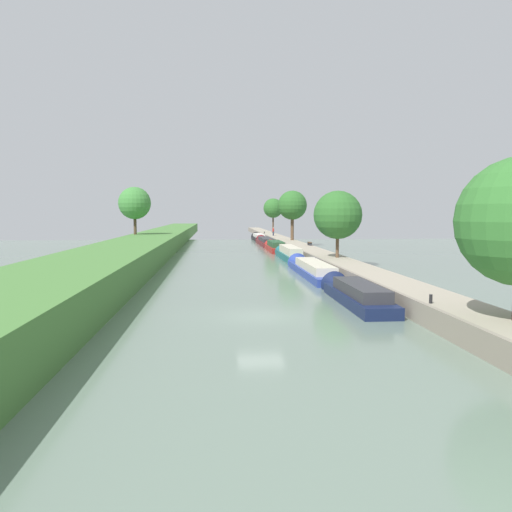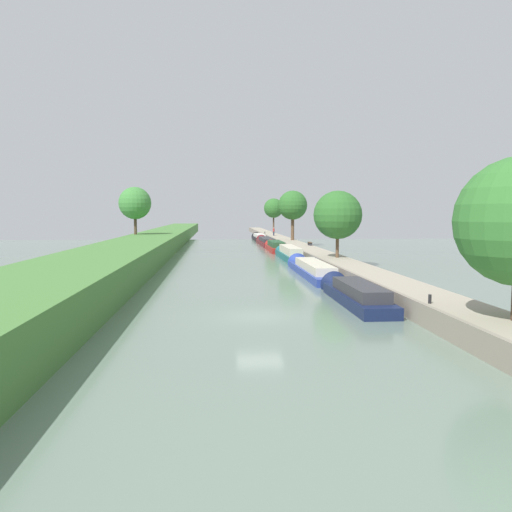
% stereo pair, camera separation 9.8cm
% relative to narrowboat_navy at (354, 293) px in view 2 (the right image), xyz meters
% --- Properties ---
extents(ground_plane, '(160.00, 160.00, 0.00)m').
position_rel_narrowboat_navy_xyz_m(ground_plane, '(-6.24, -3.96, -0.54)').
color(ground_plane, slate).
extents(left_grassy_bank, '(7.36, 260.00, 2.36)m').
position_rel_narrowboat_navy_xyz_m(left_grassy_bank, '(-17.86, -3.96, 0.64)').
color(left_grassy_bank, '#477A38').
rests_on(left_grassy_bank, ground_plane).
extents(right_towpath, '(3.11, 260.00, 1.08)m').
position_rel_narrowboat_navy_xyz_m(right_towpath, '(3.26, -3.96, 0.00)').
color(right_towpath, '#9E937F').
rests_on(right_towpath, ground_plane).
extents(stone_quay, '(0.25, 260.00, 1.13)m').
position_rel_narrowboat_navy_xyz_m(stone_quay, '(1.58, -3.96, 0.03)').
color(stone_quay, gray).
rests_on(stone_quay, ground_plane).
extents(narrowboat_navy, '(2.09, 11.15, 2.01)m').
position_rel_narrowboat_navy_xyz_m(narrowboat_navy, '(0.00, 0.00, 0.00)').
color(narrowboat_navy, '#141E42').
rests_on(narrowboat_navy, ground_plane).
extents(narrowboat_blue, '(2.17, 15.82, 2.06)m').
position_rel_narrowboat_navy_xyz_m(narrowboat_blue, '(-0.04, 14.18, -0.01)').
color(narrowboat_blue, '#283D93').
rests_on(narrowboat_blue, ground_plane).
extents(narrowboat_teal, '(1.83, 14.03, 2.13)m').
position_rel_narrowboat_navy_xyz_m(narrowboat_teal, '(0.14, 29.26, 0.14)').
color(narrowboat_teal, '#195B60').
rests_on(narrowboat_teal, ground_plane).
extents(narrowboat_red, '(2.13, 12.03, 2.15)m').
position_rel_narrowboat_navy_xyz_m(narrowboat_red, '(0.02, 43.02, 0.07)').
color(narrowboat_red, maroon).
rests_on(narrowboat_red, ground_plane).
extents(narrowboat_maroon, '(2.18, 17.04, 2.07)m').
position_rel_narrowboat_navy_xyz_m(narrowboat_maroon, '(0.03, 57.58, 0.01)').
color(narrowboat_maroon, maroon).
rests_on(narrowboat_maroon, ground_plane).
extents(narrowboat_black, '(2.11, 14.25, 2.01)m').
position_rel_narrowboat_navy_xyz_m(narrowboat_black, '(0.11, 72.98, 0.01)').
color(narrowboat_black, black).
rests_on(narrowboat_black, ground_plane).
extents(tree_rightbank_midnear, '(4.86, 4.86, 6.73)m').
position_rel_narrowboat_navy_xyz_m(tree_rightbank_midnear, '(3.62, 19.36, 4.83)').
color(tree_rightbank_midnear, brown).
rests_on(tree_rightbank_midnear, right_towpath).
extents(tree_rightbank_midfar, '(4.81, 4.81, 8.18)m').
position_rel_narrowboat_navy_xyz_m(tree_rightbank_midfar, '(4.05, 52.45, 6.28)').
color(tree_rightbank_midfar, brown).
rests_on(tree_rightbank_midfar, right_towpath).
extents(tree_rightbank_far, '(4.37, 4.37, 7.77)m').
position_rel_narrowboat_navy_xyz_m(tree_rightbank_far, '(4.31, 82.82, 6.10)').
color(tree_rightbank_far, '#4C3828').
rests_on(tree_rightbank_far, right_towpath).
extents(tree_leftbank_downstream, '(4.82, 4.82, 7.09)m').
position_rel_narrowboat_navy_xyz_m(tree_leftbank_downstream, '(-20.65, 46.15, 6.48)').
color(tree_leftbank_downstream, '#4C3828').
rests_on(tree_leftbank_downstream, left_grassy_bank).
extents(person_walking, '(0.34, 0.34, 1.66)m').
position_rel_narrowboat_navy_xyz_m(person_walking, '(2.80, 69.07, 1.41)').
color(person_walking, '#282D42').
rests_on(person_walking, right_towpath).
extents(mooring_bollard_near, '(0.16, 0.16, 0.45)m').
position_rel_narrowboat_navy_xyz_m(mooring_bollard_near, '(2.01, -6.71, 0.77)').
color(mooring_bollard_near, black).
rests_on(mooring_bollard_near, right_towpath).
extents(mooring_bollard_far, '(0.16, 0.16, 0.45)m').
position_rel_narrowboat_navy_xyz_m(mooring_bollard_far, '(2.01, 79.29, 0.77)').
color(mooring_bollard_far, black).
rests_on(mooring_bollard_far, right_towpath).
extents(park_bench, '(0.44, 1.50, 0.47)m').
position_rel_narrowboat_navy_xyz_m(park_bench, '(4.36, 38.42, 0.89)').
color(park_bench, '#333338').
rests_on(park_bench, right_towpath).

